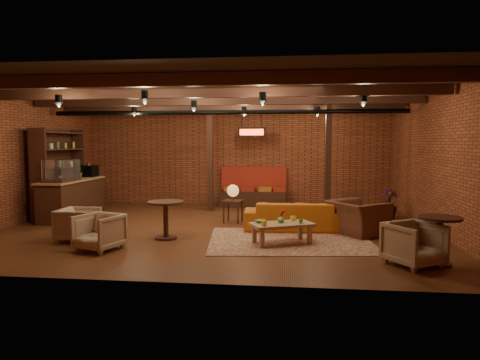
# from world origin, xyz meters

# --- Properties ---
(floor) EXTENTS (10.00, 10.00, 0.00)m
(floor) POSITION_xyz_m (0.00, 0.00, 0.00)
(floor) COLOR #3E1D0F
(floor) RESTS_ON ground
(ceiling) EXTENTS (10.00, 8.00, 0.02)m
(ceiling) POSITION_xyz_m (0.00, 0.00, 3.20)
(ceiling) COLOR black
(ceiling) RESTS_ON wall_back
(wall_back) EXTENTS (10.00, 0.02, 3.20)m
(wall_back) POSITION_xyz_m (0.00, 4.00, 1.60)
(wall_back) COLOR brown
(wall_back) RESTS_ON ground
(wall_front) EXTENTS (10.00, 0.02, 3.20)m
(wall_front) POSITION_xyz_m (0.00, -4.00, 1.60)
(wall_front) COLOR brown
(wall_front) RESTS_ON ground
(wall_left) EXTENTS (0.02, 8.00, 3.20)m
(wall_left) POSITION_xyz_m (-5.00, 0.00, 1.60)
(wall_left) COLOR brown
(wall_left) RESTS_ON ground
(wall_right) EXTENTS (0.02, 8.00, 3.20)m
(wall_right) POSITION_xyz_m (5.00, 0.00, 1.60)
(wall_right) COLOR brown
(wall_right) RESTS_ON ground
(ceiling_beams) EXTENTS (9.80, 6.40, 0.22)m
(ceiling_beams) POSITION_xyz_m (0.00, 0.00, 3.08)
(ceiling_beams) COLOR #321710
(ceiling_beams) RESTS_ON ceiling
(ceiling_pipe) EXTENTS (9.60, 0.12, 0.12)m
(ceiling_pipe) POSITION_xyz_m (0.00, 1.60, 2.85)
(ceiling_pipe) COLOR black
(ceiling_pipe) RESTS_ON ceiling
(post_left) EXTENTS (0.16, 0.16, 3.20)m
(post_left) POSITION_xyz_m (-0.60, 2.60, 1.60)
(post_left) COLOR #321710
(post_left) RESTS_ON ground
(post_right) EXTENTS (0.16, 0.16, 3.20)m
(post_right) POSITION_xyz_m (2.80, 2.00, 1.60)
(post_right) COLOR #321710
(post_right) RESTS_ON ground
(service_counter) EXTENTS (0.80, 2.50, 1.60)m
(service_counter) POSITION_xyz_m (-4.10, 1.00, 0.80)
(service_counter) COLOR #321710
(service_counter) RESTS_ON ground
(plant_counter) EXTENTS (0.35, 0.39, 0.30)m
(plant_counter) POSITION_xyz_m (-4.00, 1.20, 1.22)
(plant_counter) COLOR #337F33
(plant_counter) RESTS_ON service_counter
(shelving_hutch) EXTENTS (0.52, 2.00, 2.40)m
(shelving_hutch) POSITION_xyz_m (-4.50, 1.10, 1.20)
(shelving_hutch) COLOR #321710
(shelving_hutch) RESTS_ON ground
(banquette) EXTENTS (2.10, 0.70, 1.00)m
(banquette) POSITION_xyz_m (0.60, 3.55, 0.50)
(banquette) COLOR #A4281B
(banquette) RESTS_ON ground
(service_sign) EXTENTS (0.86, 0.06, 0.30)m
(service_sign) POSITION_xyz_m (0.60, 3.10, 2.35)
(service_sign) COLOR red
(service_sign) RESTS_ON ceiling
(ceiling_spotlights) EXTENTS (6.40, 4.40, 0.28)m
(ceiling_spotlights) POSITION_xyz_m (0.00, 0.00, 2.86)
(ceiling_spotlights) COLOR black
(ceiling_spotlights) RESTS_ON ceiling
(rug) EXTENTS (3.56, 2.87, 0.01)m
(rug) POSITION_xyz_m (1.75, -1.10, 0.01)
(rug) COLOR maroon
(rug) RESTS_ON floor
(sofa) EXTENTS (2.33, 1.00, 0.67)m
(sofa) POSITION_xyz_m (1.85, 0.01, 0.33)
(sofa) COLOR #AB5517
(sofa) RESTS_ON floor
(coffee_table) EXTENTS (1.37, 1.07, 0.67)m
(coffee_table) POSITION_xyz_m (1.58, -1.42, 0.38)
(coffee_table) COLOR #A0764B
(coffee_table) RESTS_ON floor
(side_table_lamp) EXTENTS (0.54, 0.54, 0.97)m
(side_table_lamp) POSITION_xyz_m (0.32, 0.77, 0.74)
(side_table_lamp) COLOR #321710
(side_table_lamp) RESTS_ON floor
(round_table_left) EXTENTS (0.77, 0.77, 0.80)m
(round_table_left) POSITION_xyz_m (-0.85, -1.23, 0.54)
(round_table_left) COLOR #321710
(round_table_left) RESTS_ON floor
(armchair_a) EXTENTS (0.69, 0.73, 0.75)m
(armchair_a) POSITION_xyz_m (-2.61, -1.61, 0.38)
(armchair_a) COLOR beige
(armchair_a) RESTS_ON floor
(armchair_b) EXTENTS (0.93, 0.90, 0.76)m
(armchair_b) POSITION_xyz_m (-1.84, -2.30, 0.38)
(armchair_b) COLOR beige
(armchair_b) RESTS_ON floor
(armchair_right) EXTENTS (1.26, 1.36, 1.00)m
(armchair_right) POSITION_xyz_m (3.25, -0.32, 0.50)
(armchair_right) COLOR brown
(armchair_right) RESTS_ON floor
(side_table_book) EXTENTS (0.52, 0.52, 0.49)m
(side_table_book) POSITION_xyz_m (3.36, 0.29, 0.44)
(side_table_book) COLOR #321710
(side_table_book) RESTS_ON floor
(round_table_right) EXTENTS (0.69, 0.69, 0.81)m
(round_table_right) POSITION_xyz_m (4.21, -2.62, 0.54)
(round_table_right) COLOR #321710
(round_table_right) RESTS_ON floor
(armchair_far) EXTENTS (1.04, 1.02, 0.80)m
(armchair_far) POSITION_xyz_m (3.79, -2.72, 0.40)
(armchair_far) COLOR beige
(armchair_far) RESTS_ON floor
(plant_tall) EXTENTS (1.39, 1.39, 2.36)m
(plant_tall) POSITION_xyz_m (4.40, 1.83, 1.18)
(plant_tall) COLOR #4C7F4C
(plant_tall) RESTS_ON floor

